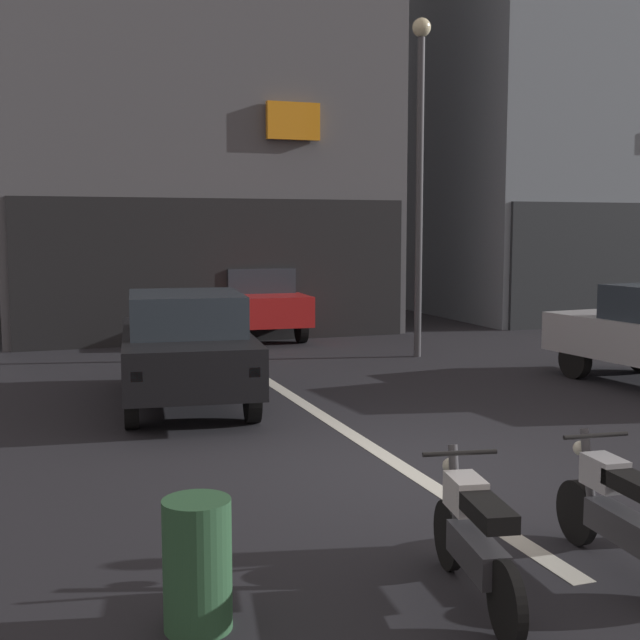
{
  "coord_description": "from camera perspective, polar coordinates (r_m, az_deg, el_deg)",
  "views": [
    {
      "loc": [
        -3.7,
        -7.75,
        2.56
      ],
      "look_at": [
        -0.27,
        2.0,
        1.4
      ],
      "focal_mm": 46.44,
      "sensor_mm": 36.0,
      "label": 1
    }
  ],
  "objects": [
    {
      "name": "trash_bin",
      "position": [
        5.54,
        -8.45,
        -16.32
      ],
      "size": [
        0.44,
        0.44,
        0.85
      ],
      "primitive_type": "cylinder",
      "color": "#2D5938",
      "rests_on": "ground"
    },
    {
      "name": "building_mid_block",
      "position": [
        22.56,
        -9.29,
        15.26
      ],
      "size": [
        9.16,
        7.88,
        12.17
      ],
      "color": "#56565B",
      "rests_on": "ground"
    },
    {
      "name": "lane_centre_line",
      "position": [
        14.47,
        -4.26,
        -3.8
      ],
      "size": [
        0.2,
        18.0,
        0.01
      ],
      "primitive_type": "cube",
      "color": "silver",
      "rests_on": "ground"
    },
    {
      "name": "street_lamp",
      "position": [
        16.47,
        6.9,
        11.36
      ],
      "size": [
        0.36,
        0.36,
        6.54
      ],
      "color": "#47474C",
      "rests_on": "ground"
    },
    {
      "name": "car_black_crossing_near",
      "position": [
        12.02,
        -9.23,
        -1.69
      ],
      "size": [
        2.22,
        4.28,
        1.64
      ],
      "color": "black",
      "rests_on": "ground"
    },
    {
      "name": "motorcycle_silver_row_left_mid",
      "position": [
        6.68,
        19.88,
        -12.31
      ],
      "size": [
        0.55,
        1.67,
        0.98
      ],
      "color": "black",
      "rests_on": "ground"
    },
    {
      "name": "car_red_down_street",
      "position": [
        19.48,
        -4.53,
        1.44
      ],
      "size": [
        1.97,
        4.18,
        1.64
      ],
      "color": "black",
      "rests_on": "ground"
    },
    {
      "name": "building_far_right",
      "position": [
        27.19,
        16.18,
        15.59
      ],
      "size": [
        8.67,
        8.38,
        14.07
      ],
      "color": "gray",
      "rests_on": "ground"
    },
    {
      "name": "motorcycle_white_row_leftmost",
      "position": [
        5.92,
        10.59,
        -14.48
      ],
      "size": [
        0.55,
        1.66,
        0.98
      ],
      "color": "black",
      "rests_on": "ground"
    },
    {
      "name": "ground_plane",
      "position": [
        8.96,
        5.98,
        -10.23
      ],
      "size": [
        120.0,
        120.0,
        0.0
      ],
      "primitive_type": "plane",
      "color": "#232328"
    }
  ]
}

